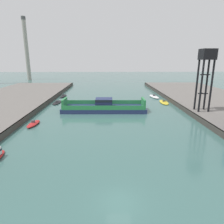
% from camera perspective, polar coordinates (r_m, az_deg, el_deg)
% --- Properties ---
extents(ground_plane, '(400.00, 400.00, 0.00)m').
position_cam_1_polar(ground_plane, '(21.37, 2.00, -24.19)').
color(ground_plane, '#3D6660').
extents(chain_ferry, '(22.06, 7.48, 3.34)m').
position_cam_1_polar(chain_ferry, '(53.42, -2.29, 1.42)').
color(chain_ferry, navy).
rests_on(chain_ferry, ground).
extents(moored_boat_near_left, '(2.05, 5.30, 1.05)m').
position_cam_1_polar(moored_boat_near_left, '(45.21, -21.44, -3.12)').
color(moored_boat_near_left, red).
rests_on(moored_boat_near_left, ground).
extents(moored_boat_mid_left, '(2.18, 6.27, 0.93)m').
position_cam_1_polar(moored_boat_mid_left, '(76.02, -13.67, 4.45)').
color(moored_boat_mid_left, black).
rests_on(moored_boat_mid_left, ground).
extents(moored_boat_far_left, '(2.39, 6.67, 0.87)m').
position_cam_1_polar(moored_boat_far_left, '(65.27, -15.35, 2.63)').
color(moored_boat_far_left, black).
rests_on(moored_boat_far_left, ground).
extents(moored_boat_far_right, '(2.97, 7.60, 0.87)m').
position_cam_1_polar(moored_boat_far_right, '(65.56, 14.56, 2.74)').
color(moored_boat_far_right, yellow).
rests_on(moored_boat_far_right, ground).
extents(moored_boat_upstream_a, '(3.24, 7.70, 1.04)m').
position_cam_1_polar(moored_boat_upstream_a, '(74.06, 11.86, 4.32)').
color(moored_boat_upstream_a, white).
rests_on(moored_boat_upstream_a, ground).
extents(crane_tower, '(3.09, 3.09, 14.44)m').
position_cam_1_polar(crane_tower, '(52.19, 25.27, 12.28)').
color(crane_tower, black).
rests_on(crane_tower, quay_right).
extents(smokestack_distant_a, '(2.62, 2.62, 38.55)m').
position_cam_1_polar(smokestack_distant_a, '(143.51, -23.19, 16.50)').
color(smokestack_distant_a, '#9E998E').
rests_on(smokestack_distant_a, ground).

